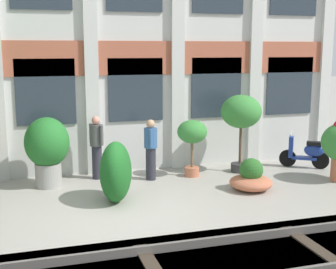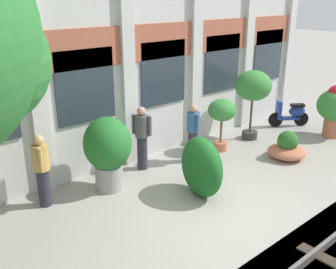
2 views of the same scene
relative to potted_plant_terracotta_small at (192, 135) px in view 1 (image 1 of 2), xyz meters
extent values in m
plane|color=#9E998E|center=(-2.45, -2.15, -1.10)|extent=(80.00, 80.00, 0.00)
cube|color=silver|center=(-2.45, 1.29, 2.96)|extent=(14.18, 0.50, 8.12)
cube|color=#AD5B42|center=(-2.45, 1.02, 2.00)|extent=(14.18, 0.06, 0.90)
cube|color=silver|center=(-2.45, 0.98, 2.96)|extent=(0.36, 0.16, 8.12)
cube|color=silver|center=(-0.09, 0.98, 2.96)|extent=(0.36, 0.16, 8.12)
cube|color=silver|center=(2.27, 0.98, 2.96)|extent=(0.36, 0.16, 8.12)
cube|color=silver|center=(4.64, 0.98, 2.96)|extent=(0.36, 0.16, 8.12)
cube|color=#28333D|center=(-3.64, 1.01, 1.15)|extent=(1.51, 0.04, 1.70)
cube|color=#28333D|center=(-1.27, 1.01, 1.15)|extent=(1.51, 0.04, 1.70)
cube|color=#28333D|center=(1.09, 1.01, 1.15)|extent=(1.51, 0.04, 1.70)
cube|color=#28333D|center=(3.46, 1.01, 1.15)|extent=(1.51, 0.04, 1.70)
cube|color=#605B56|center=(-2.45, -4.32, -1.03)|extent=(22.18, 0.07, 0.15)
cube|color=#382D23|center=(0.45, -5.04, -1.09)|extent=(0.24, 2.10, 0.03)
cylinder|color=#B76647|center=(0.00, 0.00, -0.98)|extent=(0.39, 0.39, 0.25)
cylinder|color=brown|center=(0.00, 0.00, -0.44)|extent=(0.07, 0.07, 0.83)
ellipsoid|color=#388438|center=(0.00, 0.00, 0.10)|extent=(0.79, 0.79, 0.61)
cylinder|color=gray|center=(-3.70, 0.12, -0.81)|extent=(0.64, 0.64, 0.59)
ellipsoid|color=#236B28|center=(-3.70, 0.12, 0.01)|extent=(1.08, 1.08, 1.22)
ellipsoid|color=#B76647|center=(0.95, -1.57, -0.93)|extent=(1.03, 1.03, 0.35)
sphere|color=#286023|center=(0.95, -1.57, -0.61)|extent=(0.57, 0.57, 0.57)
cylinder|color=#333333|center=(1.42, 0.05, -0.99)|extent=(0.48, 0.48, 0.23)
cylinder|color=#4C3826|center=(1.42, 0.05, -0.24)|extent=(0.07, 0.07, 1.26)
ellipsoid|color=#388438|center=(1.42, 0.05, 0.57)|extent=(1.10, 1.10, 0.90)
cylinder|color=black|center=(3.00, 0.19, -0.86)|extent=(0.44, 0.35, 0.48)
cylinder|color=black|center=(3.74, -0.33, -0.86)|extent=(0.44, 0.35, 0.48)
cube|color=navy|center=(3.38, -0.08, -0.82)|extent=(0.69, 0.59, 0.08)
ellipsoid|color=navy|center=(3.59, -0.23, -0.58)|extent=(0.61, 0.54, 0.36)
cube|color=black|center=(3.59, -0.23, -0.38)|extent=(0.49, 0.43, 0.10)
cube|color=navy|center=(3.07, 0.14, -0.52)|extent=(0.26, 0.30, 0.60)
cylinder|color=#B7B7BF|center=(3.05, 0.16, -0.14)|extent=(0.31, 0.43, 0.03)
cylinder|color=#282833|center=(-1.13, 0.00, -0.68)|extent=(0.26, 0.26, 0.84)
cylinder|color=#33598C|center=(-1.13, 0.00, 0.00)|extent=(0.34, 0.34, 0.51)
sphere|color=tan|center=(-1.13, 0.00, 0.36)|extent=(0.22, 0.22, 0.22)
cylinder|color=#33598C|center=(-1.18, -0.22, 0.02)|extent=(0.09, 0.09, 0.46)
cylinder|color=#33598C|center=(-1.07, 0.21, 0.02)|extent=(0.09, 0.09, 0.46)
cylinder|color=#282833|center=(-2.44, 0.50, -0.67)|extent=(0.26, 0.26, 0.88)
cylinder|color=#4C4C4C|center=(-2.44, 0.50, 0.05)|extent=(0.34, 0.34, 0.55)
sphere|color=tan|center=(-2.44, 0.50, 0.44)|extent=(0.22, 0.22, 0.22)
cylinder|color=#4C4C4C|center=(-2.55, 0.69, 0.08)|extent=(0.09, 0.09, 0.50)
cylinder|color=#4C4C4C|center=(-2.33, 0.30, 0.08)|extent=(0.09, 0.09, 0.50)
ellipsoid|color=#19561E|center=(-2.31, -1.46, -0.43)|extent=(1.03, 1.49, 1.34)
camera|label=1|loc=(-4.11, -11.36, 2.24)|focal=50.00mm
camera|label=2|loc=(-8.06, -6.88, 3.17)|focal=42.00mm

